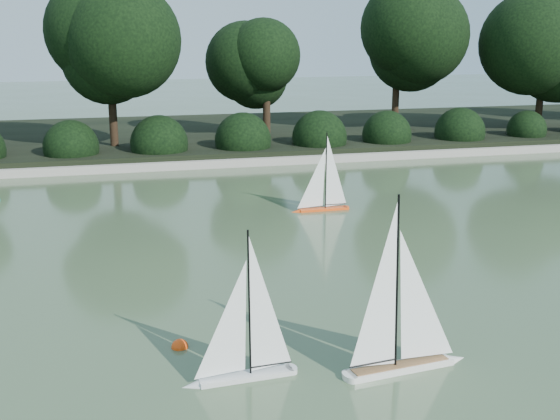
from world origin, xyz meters
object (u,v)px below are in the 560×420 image
at_px(sailboat_white_a, 237,356).
at_px(sailboat_white_b, 410,341).
at_px(sailboat_orange, 319,198).
at_px(race_buoy, 180,347).

distance_m(sailboat_white_a, sailboat_white_b, 1.61).
height_order(sailboat_white_a, sailboat_white_b, sailboat_white_b).
xyz_separation_m(sailboat_white_a, sailboat_orange, (2.56, 5.70, -0.00)).
bearing_deg(sailboat_white_b, race_buoy, 154.22).
bearing_deg(race_buoy, sailboat_white_a, -61.70).
height_order(sailboat_white_a, sailboat_orange, sailboat_white_a).
distance_m(sailboat_orange, race_buoy, 5.75).
xyz_separation_m(sailboat_white_b, sailboat_orange, (0.97, 5.88, -0.04)).
relative_size(sailboat_white_b, sailboat_orange, 1.21).
bearing_deg(sailboat_white_a, sailboat_white_b, -6.48).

